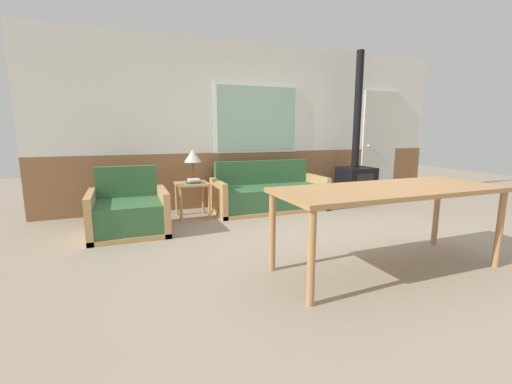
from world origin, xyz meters
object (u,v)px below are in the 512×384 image
Objects in this scene: dining_table at (390,195)px; table_lamp at (193,157)px; wood_stove at (356,170)px; side_table at (192,189)px; couch at (269,195)px; armchair at (129,214)px.

table_lamp is at bearing 115.63° from dining_table.
table_lamp is 2.89m from wood_stove.
wood_stove reaches higher than side_table.
couch is at bearing -2.71° from table_lamp.
side_table is 2.89m from dining_table.
table_lamp reaches higher than couch.
table_lamp is 0.19× the size of wood_stove.
side_table is 1.08× the size of table_lamp.
dining_table is at bearing -64.37° from table_lamp.
table_lamp is (0.04, 0.08, 0.47)m from side_table.
armchair is at bearing -172.54° from wood_stove.
wood_stove is at bearing -1.47° from table_lamp.
dining_table is at bearing -121.95° from wood_stove.
dining_table is (1.27, -2.64, -0.19)m from table_lamp.
armchair is at bearing -151.25° from side_table.
dining_table is at bearing -88.74° from couch.
wood_stove is at bearing -0.57° from couch.
couch is 1.94× the size of armchair.
table_lamp reaches higher than side_table.
couch is at bearing 1.11° from side_table.
side_table is 2.91m from wood_stove.
table_lamp is at bearing 178.53° from wood_stove.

